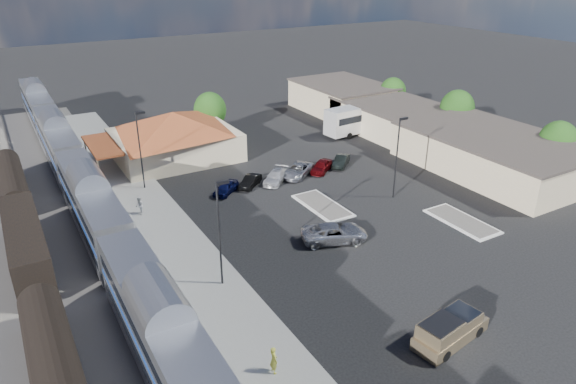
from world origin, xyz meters
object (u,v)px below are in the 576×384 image
station_depot (174,135)px  suv (335,233)px  coach_bus (364,116)px  pickup_truck (451,329)px

station_depot → suv: 29.29m
suv → coach_bus: bearing=-22.1°
pickup_truck → suv: size_ratio=1.00×
suv → coach_bus: (22.84, 25.07, 1.59)m
station_depot → pickup_truck: (4.38, -43.93, -2.16)m
station_depot → coach_bus: station_depot is taller
suv → coach_bus: 33.96m
suv → station_depot: bearing=30.9°
station_depot → pickup_truck: bearing=-84.3°
station_depot → coach_bus: bearing=-7.3°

